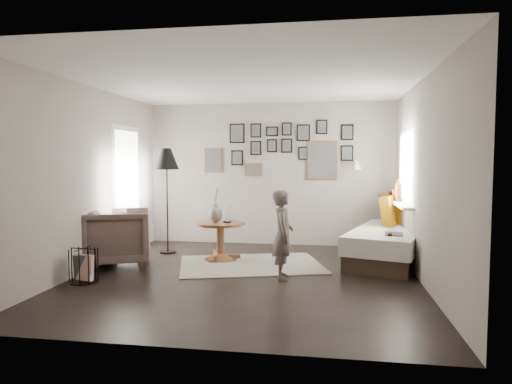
% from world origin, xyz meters
% --- Properties ---
extents(ground, '(4.80, 4.80, 0.00)m').
position_xyz_m(ground, '(0.00, 0.00, 0.00)').
color(ground, black).
rests_on(ground, ground).
extents(wall_back, '(4.50, 0.00, 4.50)m').
position_xyz_m(wall_back, '(0.00, 2.40, 1.30)').
color(wall_back, gray).
rests_on(wall_back, ground).
extents(wall_front, '(4.50, 0.00, 4.50)m').
position_xyz_m(wall_front, '(0.00, -2.40, 1.30)').
color(wall_front, gray).
rests_on(wall_front, ground).
extents(wall_left, '(0.00, 4.80, 4.80)m').
position_xyz_m(wall_left, '(-2.25, 0.00, 1.30)').
color(wall_left, gray).
rests_on(wall_left, ground).
extents(wall_right, '(0.00, 4.80, 4.80)m').
position_xyz_m(wall_right, '(2.25, 0.00, 1.30)').
color(wall_right, gray).
rests_on(wall_right, ground).
extents(ceiling, '(4.80, 4.80, 0.00)m').
position_xyz_m(ceiling, '(0.00, 0.00, 2.60)').
color(ceiling, white).
rests_on(ceiling, wall_back).
extents(door_left, '(0.00, 2.14, 2.14)m').
position_xyz_m(door_left, '(-2.23, 1.20, 1.05)').
color(door_left, white).
rests_on(door_left, wall_left).
extents(window_right, '(0.15, 1.32, 1.30)m').
position_xyz_m(window_right, '(2.18, 1.34, 0.93)').
color(window_right, white).
rests_on(window_right, wall_right).
extents(gallery_wall, '(2.74, 0.03, 1.08)m').
position_xyz_m(gallery_wall, '(0.29, 2.38, 1.74)').
color(gallery_wall, brown).
rests_on(gallery_wall, wall_back).
extents(wall_sconce, '(0.18, 0.36, 0.16)m').
position_xyz_m(wall_sconce, '(1.55, 2.13, 1.46)').
color(wall_sconce, white).
rests_on(wall_sconce, wall_back).
extents(rug, '(2.39, 1.97, 0.01)m').
position_xyz_m(rug, '(-0.05, 0.66, 0.01)').
color(rug, beige).
rests_on(rug, ground).
extents(pedestal_table, '(0.76, 0.76, 0.59)m').
position_xyz_m(pedestal_table, '(-0.58, 0.92, 0.27)').
color(pedestal_table, brown).
rests_on(pedestal_table, ground).
extents(vase, '(0.22, 0.22, 0.54)m').
position_xyz_m(vase, '(-0.66, 0.94, 0.76)').
color(vase, black).
rests_on(vase, pedestal_table).
extents(candles, '(0.13, 0.13, 0.28)m').
position_xyz_m(candles, '(-0.47, 0.92, 0.73)').
color(candles, black).
rests_on(candles, pedestal_table).
extents(daybed, '(1.57, 2.39, 1.09)m').
position_xyz_m(daybed, '(2.00, 1.35, 0.33)').
color(daybed, black).
rests_on(daybed, ground).
extents(magazine_on_daybed, '(0.29, 0.36, 0.02)m').
position_xyz_m(magazine_on_daybed, '(2.00, 0.69, 0.51)').
color(magazine_on_daybed, black).
rests_on(magazine_on_daybed, daybed).
extents(armchair, '(1.19, 1.18, 0.84)m').
position_xyz_m(armchair, '(-2.00, 0.37, 0.42)').
color(armchair, brown).
rests_on(armchair, ground).
extents(armchair_cushion, '(0.49, 0.50, 0.17)m').
position_xyz_m(armchair_cushion, '(-2.00, 0.42, 0.48)').
color(armchair_cushion, white).
rests_on(armchair_cushion, armchair).
extents(floor_lamp, '(0.41, 0.41, 1.75)m').
position_xyz_m(floor_lamp, '(-1.58, 1.32, 1.51)').
color(floor_lamp, black).
rests_on(floor_lamp, ground).
extents(magazine_basket, '(0.38, 0.38, 0.43)m').
position_xyz_m(magazine_basket, '(-2.00, -0.62, 0.21)').
color(magazine_basket, black).
rests_on(magazine_basket, ground).
extents(demijohn_large, '(0.36, 0.36, 0.55)m').
position_xyz_m(demijohn_large, '(1.92, 0.52, 0.21)').
color(demijohn_large, black).
rests_on(demijohn_large, ground).
extents(demijohn_small, '(0.32, 0.32, 0.50)m').
position_xyz_m(demijohn_small, '(2.00, 0.40, 0.19)').
color(demijohn_small, black).
rests_on(demijohn_small, ground).
extents(child, '(0.33, 0.46, 1.17)m').
position_xyz_m(child, '(0.49, -0.04, 0.58)').
color(child, '#574E45').
rests_on(child, ground).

